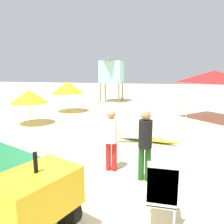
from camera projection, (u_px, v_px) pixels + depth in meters
The scene contains 10 objects.
ground at pixel (92, 187), 4.93m from camera, with size 80.00×80.00×0.00m, color beige.
utility_cart at pixel (8, 183), 3.56m from camera, with size 2.81×2.09×1.50m.
stacked_plastic_chairs at pixel (162, 189), 3.55m from camera, with size 0.48×0.48×1.20m.
surfboard_pile at pixel (146, 139), 8.04m from camera, with size 2.52×0.85×0.24m.
lifeguard_near_center at pixel (111, 137), 5.58m from camera, with size 0.32×0.32×1.61m.
lifeguard_near_right at pixel (145, 141), 5.06m from camera, with size 0.32×0.32×1.71m.
popup_canopy at pixel (214, 76), 11.32m from camera, with size 2.88×2.88×2.62m.
lifeguard_tower at pixel (112, 69), 18.14m from camera, with size 1.98×1.98×3.85m.
beach_umbrella_left at pixel (68, 88), 13.72m from camera, with size 2.05×2.05×1.91m.
beach_umbrella_mid at pixel (29, 96), 10.50m from camera, with size 1.77×1.77×1.68m.
Camera 1 is at (1.46, -4.30, 2.60)m, focal length 34.73 mm.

